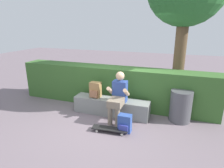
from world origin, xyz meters
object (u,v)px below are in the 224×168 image
skateboard_near_person (110,129)px  backpack_on_bench (95,90)px  person_skater (118,95)px  trash_bin (181,106)px  bench_main (111,107)px  backpack_on_ground (125,124)px

skateboard_near_person → backpack_on_bench: bearing=130.8°
person_skater → trash_bin: size_ratio=1.53×
trash_bin → backpack_on_bench: bearing=-173.5°
bench_main → skateboard_near_person: bearing=-71.8°
bench_main → person_skater: bearing=-39.2°
backpack_on_bench → trash_bin: bearing=6.5°
bench_main → backpack_on_ground: size_ratio=4.90×
skateboard_near_person → backpack_on_ground: size_ratio=2.04×
bench_main → backpack_on_ground: bearing=-51.3°
skateboard_near_person → backpack_on_bench: backpack_on_bench is taller
bench_main → backpack_on_ground: 0.91m
skateboard_near_person → trash_bin: bearing=36.9°
backpack_on_ground → trash_bin: bearing=40.0°
person_skater → skateboard_near_person: person_skater is taller
backpack_on_bench → backpack_on_ground: 1.29m
bench_main → backpack_on_bench: bearing=-178.8°
bench_main → skateboard_near_person: 0.88m
bench_main → skateboard_near_person: (0.27, -0.83, -0.14)m
bench_main → trash_bin: trash_bin is taller
person_skater → bench_main: bearing=140.8°
person_skater → backpack_on_bench: 0.71m
skateboard_near_person → backpack_on_bench: (-0.71, 0.82, 0.55)m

